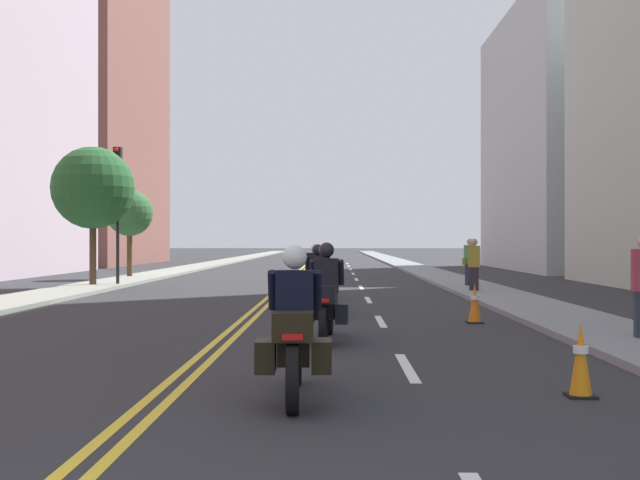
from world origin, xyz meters
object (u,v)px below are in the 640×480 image
at_px(motorcycle_3, 315,275).
at_px(pedestrian_0, 474,265).
at_px(traffic_light_near, 118,191).
at_px(street_tree_1, 130,214).
at_px(street_tree_0, 93,188).
at_px(pedestrian_1, 470,263).
at_px(motorcycle_1, 326,301).
at_px(traffic_cone_1, 475,303).
at_px(traffic_cone_0, 581,360).
at_px(motorcycle_0, 294,337).
at_px(motorcycle_2, 318,285).

bearing_deg(motorcycle_3, pedestrian_0, 21.07).
height_order(traffic_light_near, street_tree_1, traffic_light_near).
bearing_deg(street_tree_0, pedestrian_1, -1.24).
relative_size(motorcycle_1, motorcycle_3, 1.09).
distance_m(motorcycle_1, traffic_cone_1, 4.22).
distance_m(motorcycle_3, traffic_cone_0, 15.17).
bearing_deg(traffic_cone_1, motorcycle_0, -112.57).
bearing_deg(pedestrian_0, motorcycle_1, 76.35).
bearing_deg(traffic_cone_1, motorcycle_3, 115.60).
relative_size(traffic_light_near, pedestrian_0, 2.90).
relative_size(pedestrian_1, street_tree_0, 0.35).
xyz_separation_m(motorcycle_0, pedestrian_0, (4.82, 16.76, 0.24)).
xyz_separation_m(traffic_cone_0, street_tree_0, (-11.26, 19.70, 3.16)).
xyz_separation_m(motorcycle_1, pedestrian_0, (4.54, 11.81, 0.24)).
relative_size(motorcycle_2, street_tree_1, 0.54).
bearing_deg(motorcycle_0, motorcycle_3, 89.04).
xyz_separation_m(motorcycle_1, traffic_cone_1, (3.00, 2.95, -0.26)).
height_order(motorcycle_1, pedestrian_0, pedestrian_0).
distance_m(traffic_light_near, pedestrian_0, 13.07).
bearing_deg(traffic_light_near, motorcycle_1, -63.44).
height_order(motorcycle_1, pedestrian_1, pedestrian_1).
xyz_separation_m(traffic_cone_0, traffic_cone_1, (0.22, 7.70, 0.01)).
bearing_deg(traffic_cone_0, street_tree_1, 113.86).
bearing_deg(motorcycle_2, street_tree_0, 127.69).
height_order(motorcycle_3, street_tree_0, street_tree_0).
bearing_deg(traffic_cone_0, pedestrian_0, 83.93).
relative_size(traffic_light_near, pedestrian_1, 2.89).
distance_m(pedestrian_1, street_tree_1, 15.58).
bearing_deg(street_tree_1, traffic_cone_0, -66.14).
relative_size(motorcycle_0, motorcycle_1, 1.01).
bearing_deg(motorcycle_1, pedestrian_0, 72.13).
height_order(motorcycle_0, motorcycle_1, motorcycle_1).
relative_size(motorcycle_3, street_tree_0, 0.41).
height_order(pedestrian_0, pedestrian_1, pedestrian_1).
xyz_separation_m(motorcycle_3, pedestrian_0, (4.96, 1.73, 0.25)).
height_order(motorcycle_2, street_tree_0, street_tree_0).
bearing_deg(traffic_light_near, street_tree_0, -144.90).
height_order(motorcycle_1, traffic_light_near, traffic_light_near).
bearing_deg(traffic_cone_1, motorcycle_2, 148.16).
xyz_separation_m(traffic_cone_0, pedestrian_1, (2.11, 19.41, 0.51)).
bearing_deg(street_tree_1, motorcycle_0, -72.05).
bearing_deg(motorcycle_0, traffic_light_near, 108.57).
bearing_deg(motorcycle_1, motorcycle_3, 95.52).
height_order(pedestrian_0, street_tree_1, street_tree_1).
distance_m(motorcycle_1, motorcycle_3, 10.09).
height_order(traffic_cone_0, pedestrian_0, pedestrian_0).
distance_m(pedestrian_0, pedestrian_1, 2.87).
bearing_deg(traffic_cone_1, street_tree_1, 122.47).
bearing_deg(street_tree_1, street_tree_0, -86.43).
bearing_deg(street_tree_0, traffic_light_near, 35.10).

